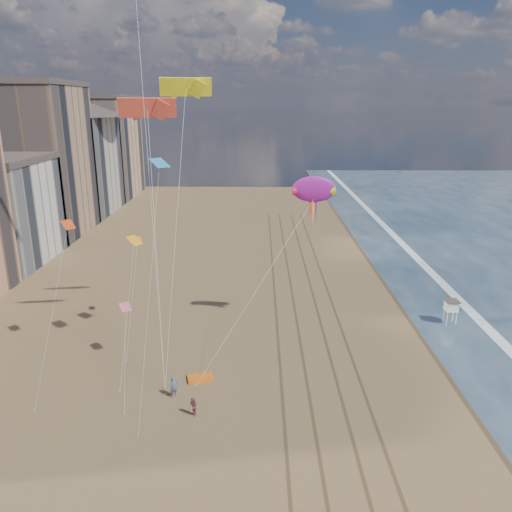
% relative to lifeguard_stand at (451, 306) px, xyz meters
% --- Properties ---
extents(wet_sand, '(260.00, 260.00, 0.00)m').
position_rel_lifeguard_stand_xyz_m(wet_sand, '(-0.22, 10.05, -2.23)').
color(wet_sand, '#42301E').
rests_on(wet_sand, ground).
extents(foam, '(260.00, 260.00, 0.00)m').
position_rel_lifeguard_stand_xyz_m(foam, '(3.98, 10.05, -2.23)').
color(foam, white).
rests_on(foam, ground).
extents(tracks, '(7.68, 120.00, 0.01)m').
position_rel_lifeguard_stand_xyz_m(tracks, '(-16.67, 0.05, -2.23)').
color(tracks, brown).
rests_on(tracks, ground).
extents(buildings, '(34.72, 131.35, 29.00)m').
position_rel_lifeguard_stand_xyz_m(buildings, '(-64.95, 35.64, 11.32)').
color(buildings, '#C6B284').
rests_on(buildings, ground).
extents(lifeguard_stand, '(1.61, 1.61, 2.90)m').
position_rel_lifeguard_stand_xyz_m(lifeguard_stand, '(0.00, 0.00, 0.00)').
color(lifeguard_stand, white).
rests_on(lifeguard_stand, ground).
extents(grounded_kite, '(2.67, 2.04, 0.27)m').
position_rel_lifeguard_stand_xyz_m(grounded_kite, '(-28.04, -12.72, -2.10)').
color(grounded_kite, orange).
rests_on(grounded_kite, ground).
extents(show_kite, '(8.02, 6.20, 22.26)m').
position_rel_lifeguard_stand_xyz_m(show_kite, '(-16.82, -2.40, 14.06)').
color(show_kite, '#A01895').
rests_on(show_kite, ground).
extents(kite_flyer_a, '(0.85, 0.77, 1.94)m').
position_rel_lifeguard_stand_xyz_m(kite_flyer_a, '(-30.02, -15.63, -1.27)').
color(kite_flyer_a, slate).
rests_on(kite_flyer_a, ground).
extents(kite_flyer_b, '(1.01, 1.05, 1.70)m').
position_rel_lifeguard_stand_xyz_m(kite_flyer_b, '(-27.94, -18.48, -1.38)').
color(kite_flyer_b, '#9C4F5A').
rests_on(kite_flyer_b, ground).
extents(parafoils, '(10.04, 5.77, 18.36)m').
position_rel_lifeguard_stand_xyz_m(parafoils, '(-32.53, -3.59, 29.50)').
color(parafoils, black).
rests_on(parafoils, ground).
extents(small_kites, '(11.30, 11.45, 14.82)m').
position_rel_lifeguard_stand_xyz_m(small_kites, '(-35.20, -7.36, 11.10)').
color(small_kites, '#FFA915').
rests_on(small_kites, ground).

